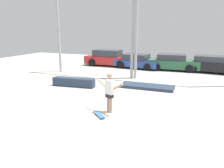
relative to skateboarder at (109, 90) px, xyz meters
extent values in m
plane|color=#B2ADA3|center=(-0.99, 0.21, -0.96)|extent=(36.00, 36.00, 0.00)
cylinder|color=tan|center=(-0.08, 0.03, -0.56)|extent=(0.12, 0.12, 0.81)
cylinder|color=tan|center=(0.08, -0.03, -0.56)|extent=(0.12, 0.12, 0.81)
cube|color=black|center=(0.00, 0.00, -0.23)|extent=(0.37, 0.28, 0.18)
cube|color=silver|center=(0.00, 0.00, 0.13)|extent=(0.43, 0.31, 0.58)
sphere|color=tan|center=(0.00, 0.00, 0.64)|extent=(0.22, 0.22, 0.22)
cylinder|color=tan|center=(-0.44, 0.16, 0.25)|extent=(0.51, 0.26, 0.34)
cylinder|color=tan|center=(0.44, -0.16, 0.25)|extent=(0.51, 0.26, 0.34)
cube|color=#2D66B2|center=(-0.22, -0.56, -0.90)|extent=(0.75, 0.70, 0.01)
cylinder|color=silver|center=(0.06, -0.67, -0.94)|extent=(0.06, 0.06, 0.05)
cylinder|color=silver|center=(-0.08, -0.83, -0.94)|extent=(0.06, 0.06, 0.05)
cylinder|color=silver|center=(-0.35, -0.30, -0.94)|extent=(0.06, 0.06, 0.05)
cylinder|color=silver|center=(-0.50, -0.46, -0.94)|extent=(0.06, 0.06, 0.05)
cube|color=#28384C|center=(-3.70, 3.10, -0.70)|extent=(2.68, 0.79, 0.53)
cube|color=#28384C|center=(0.56, 4.46, -0.88)|extent=(3.16, 1.19, 0.18)
cylinder|color=#A5A8AD|center=(-7.21, 6.74, 2.34)|extent=(0.20, 0.20, 6.62)
cylinder|color=#A5A8AD|center=(-0.86, 6.74, 2.34)|extent=(0.20, 0.20, 6.62)
cylinder|color=#A5A8AD|center=(-1.13, 6.74, 2.34)|extent=(0.20, 0.20, 6.62)
cube|color=red|center=(-4.69, 11.04, -0.41)|extent=(4.60, 1.76, 0.73)
cube|color=#2D333D|center=(-4.87, 11.04, 0.25)|extent=(2.54, 1.60, 0.59)
cylinder|color=black|center=(-3.28, 11.89, -0.61)|extent=(0.70, 0.23, 0.70)
cylinder|color=black|center=(-3.25, 10.23, -0.61)|extent=(0.70, 0.23, 0.70)
cylinder|color=black|center=(-6.12, 11.85, -0.61)|extent=(0.70, 0.23, 0.70)
cylinder|color=black|center=(-6.09, 10.19, -0.61)|extent=(0.70, 0.23, 0.70)
cube|color=#284793|center=(-1.87, 10.91, -0.51)|extent=(4.09, 2.16, 0.57)
cube|color=#2D333D|center=(-2.03, 10.93, 0.03)|extent=(2.31, 1.86, 0.51)
cylinder|color=black|center=(-0.57, 11.68, -0.66)|extent=(0.62, 0.27, 0.60)
cylinder|color=black|center=(-0.73, 9.92, -0.66)|extent=(0.62, 0.27, 0.60)
cylinder|color=black|center=(-3.00, 11.91, -0.66)|extent=(0.62, 0.27, 0.60)
cylinder|color=black|center=(-3.16, 10.14, -0.66)|extent=(0.62, 0.27, 0.60)
cube|color=#28603D|center=(1.24, 11.10, -0.43)|extent=(4.37, 2.14, 0.71)
cube|color=#2D333D|center=(1.07, 11.09, 0.16)|extent=(2.46, 1.84, 0.47)
cylinder|color=black|center=(2.47, 12.08, -0.64)|extent=(0.66, 0.27, 0.64)
cylinder|color=black|center=(2.62, 10.33, -0.64)|extent=(0.66, 0.27, 0.64)
cylinder|color=black|center=(-0.14, 11.87, -0.64)|extent=(0.66, 0.27, 0.64)
cylinder|color=black|center=(0.00, 10.11, -0.64)|extent=(0.66, 0.27, 0.64)
cube|color=black|center=(4.26, 11.20, -0.44)|extent=(4.32, 2.08, 0.71)
cube|color=#2D333D|center=(4.09, 11.21, 0.14)|extent=(2.43, 1.79, 0.46)
cylinder|color=black|center=(3.04, 12.15, -0.66)|extent=(0.62, 0.27, 0.61)
cylinder|color=black|center=(2.90, 10.46, -0.66)|extent=(0.62, 0.27, 0.61)
camera|label=1|loc=(3.41, -8.04, 2.49)|focal=35.00mm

